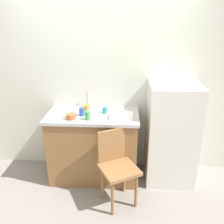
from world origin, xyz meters
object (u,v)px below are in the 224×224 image
at_px(cup_blue, 82,112).
at_px(cup_teal, 105,110).
at_px(refrigerator, 171,134).
at_px(chair, 117,164).
at_px(dish_tray, 121,116).
at_px(cup_orange, 87,109).
at_px(terracotta_bowl, 71,116).
at_px(cup_green, 88,116).

relative_size(cup_blue, cup_teal, 1.36).
distance_m(refrigerator, chair, 0.86).
height_order(refrigerator, dish_tray, refrigerator).
xyz_separation_m(chair, cup_teal, (-0.17, 0.51, 0.48)).
xyz_separation_m(cup_blue, cup_teal, (0.28, 0.10, -0.01)).
xyz_separation_m(chair, cup_orange, (-0.41, 0.52, 0.49)).
bearing_deg(terracotta_bowl, cup_blue, 43.30).
distance_m(chair, terracotta_bowl, 0.79).
height_order(chair, dish_tray, dish_tray).
bearing_deg(cup_orange, chair, -51.66).
bearing_deg(cup_teal, cup_green, -129.20).
relative_size(refrigerator, chair, 1.50).
height_order(refrigerator, cup_orange, refrigerator).
relative_size(terracotta_bowl, cup_blue, 1.12).
distance_m(cup_blue, cup_green, 0.15).
height_order(terracotta_bowl, cup_blue, cup_blue).
relative_size(chair, cup_blue, 8.13).
bearing_deg(dish_tray, cup_orange, 161.38).
height_order(refrigerator, terracotta_bowl, refrigerator).
xyz_separation_m(dish_tray, cup_blue, (-0.49, 0.04, 0.03)).
bearing_deg(cup_teal, cup_blue, -159.67).
bearing_deg(cup_blue, dish_tray, -4.07).
bearing_deg(refrigerator, cup_green, -168.74).
bearing_deg(dish_tray, cup_green, -167.33).
xyz_separation_m(chair, cup_blue, (-0.45, 0.40, 0.49)).
bearing_deg(dish_tray, terracotta_bowl, -172.88).
height_order(cup_orange, cup_blue, cup_blue).
height_order(chair, cup_green, cup_green).
bearing_deg(cup_green, cup_orange, 101.92).
relative_size(refrigerator, cup_orange, 13.18).
relative_size(refrigerator, terracotta_bowl, 10.88).
relative_size(dish_tray, cup_green, 2.58).
xyz_separation_m(cup_orange, cup_teal, (0.24, -0.02, -0.01)).
bearing_deg(cup_green, cup_teal, 50.80).
xyz_separation_m(terracotta_bowl, cup_orange, (0.16, 0.23, 0.02)).
relative_size(cup_orange, cup_green, 0.93).
xyz_separation_m(refrigerator, terracotta_bowl, (-1.26, -0.20, 0.30)).
xyz_separation_m(refrigerator, cup_orange, (-1.10, 0.03, 0.32)).
height_order(refrigerator, cup_teal, refrigerator).
height_order(dish_tray, cup_green, cup_green).
relative_size(terracotta_bowl, cup_orange, 1.21).
distance_m(refrigerator, dish_tray, 0.72).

